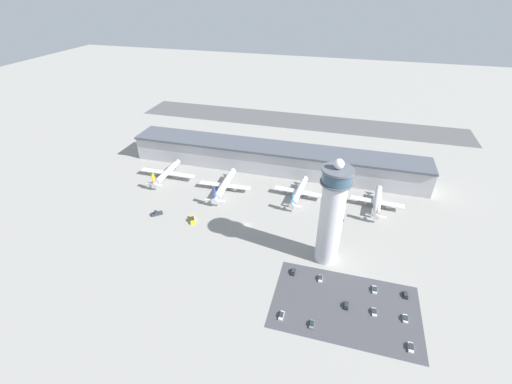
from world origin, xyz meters
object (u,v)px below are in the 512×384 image
airplane_gate_charlie (299,192)px  car_white_wagon (282,315)px  airplane_gate_bravo (224,185)px  airplane_gate_alpha (167,173)px  service_truck_baggage (157,213)px  car_red_hatchback (293,272)px  car_navy_sedan (374,312)px  car_yellow_taxi (320,278)px  car_blue_compact (312,324)px  control_tower (332,214)px  service_truck_fuel (192,219)px  car_grey_coupe (405,319)px  car_maroon_suv (411,347)px  car_silver_sedan (346,306)px  car_black_suv (406,295)px  airplane_gate_delta (377,202)px  car_green_van (375,290)px

airplane_gate_charlie → car_white_wagon: bearing=-84.8°
airplane_gate_bravo → car_white_wagon: bearing=-56.8°
airplane_gate_alpha → service_truck_baggage: 44.82m
service_truck_baggage → car_red_hatchback: service_truck_baggage is taller
car_navy_sedan → car_yellow_taxi: size_ratio=0.98×
car_red_hatchback → car_blue_compact: size_ratio=1.04×
service_truck_baggage → control_tower: bearing=-5.8°
car_navy_sedan → car_red_hatchback: bearing=159.9°
service_truck_fuel → car_grey_coupe: service_truck_fuel is taller
car_navy_sedan → car_maroon_suv: (13.58, -13.55, 0.05)m
car_red_hatchback → airplane_gate_bravo: bearing=133.1°
car_blue_compact → car_white_wagon: bearing=176.1°
car_yellow_taxi → car_maroon_suv: bearing=-35.0°
service_truck_fuel → service_truck_baggage: bearing=-179.8°
service_truck_fuel → car_maroon_suv: service_truck_fuel is taller
car_maroon_suv → car_silver_sedan: (-25.50, 13.66, -0.01)m
car_black_suv → car_grey_coupe: bearing=-95.0°
airplane_gate_delta → service_truck_baggage: size_ratio=5.20×
airplane_gate_delta → service_truck_fuel: 114.52m
airplane_gate_delta → car_yellow_taxi: airplane_gate_delta is taller
car_grey_coupe → service_truck_fuel: bearing=161.3°
car_silver_sedan → car_navy_sedan: bearing=-0.6°
airplane_gate_bravo → car_maroon_suv: bearing=-39.3°
airplane_gate_charlie → service_truck_baggage: size_ratio=5.47×
airplane_gate_delta → car_navy_sedan: bearing=-91.5°
car_maroon_suv → car_green_van: (-13.29, 26.51, -0.02)m
car_navy_sedan → car_maroon_suv: car_maroon_suv is taller
airplane_gate_delta → car_black_suv: size_ratio=8.09×
service_truck_baggage → car_white_wagon: service_truck_baggage is taller
control_tower → car_silver_sedan: 41.43m
airplane_gate_alpha → car_grey_coupe: (154.94, -81.24, -3.86)m
airplane_gate_bravo → car_black_suv: (110.67, -63.18, -3.60)m
airplane_gate_delta → car_navy_sedan: 83.16m
service_truck_fuel → car_red_hatchback: 70.18m
car_navy_sedan → car_silver_sedan: bearing=179.4°
control_tower → airplane_gate_delta: (26.17, 54.24, -23.46)m
airplane_gate_bravo → car_red_hatchback: size_ratio=9.21×
car_black_suv → car_red_hatchback: size_ratio=0.97×
control_tower → service_truck_fuel: (-79.61, 10.50, -26.88)m
control_tower → car_silver_sedan: bearing=-67.1°
car_black_suv → car_white_wagon: bearing=-153.5°
airplane_gate_bravo → car_blue_compact: bearing=-51.5°
car_red_hatchback → service_truck_baggage: bearing=164.1°
airplane_gate_delta → car_maroon_suv: airplane_gate_delta is taller
airplane_gate_alpha → car_white_wagon: (103.89, -93.79, -3.91)m
car_white_wagon → car_yellow_taxi: bearing=62.1°
car_white_wagon → car_silver_sedan: bearing=25.6°
airplane_gate_bravo → airplane_gate_charlie: (49.85, 5.01, 0.25)m
airplane_gate_bravo → car_navy_sedan: 123.54m
car_green_van → car_blue_compact: car_blue_compact is taller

